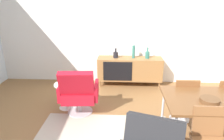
# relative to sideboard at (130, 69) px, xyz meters

# --- Properties ---
(wall_back) EXTENTS (6.80, 0.12, 2.80)m
(wall_back) POSITION_rel_sideboard_xyz_m (-0.24, 0.30, 0.96)
(wall_back) COLOR white
(wall_back) RESTS_ON ground_plane
(sideboard) EXTENTS (1.60, 0.45, 0.72)m
(sideboard) POSITION_rel_sideboard_xyz_m (0.00, 0.00, 0.00)
(sideboard) COLOR olive
(sideboard) RESTS_ON ground_plane
(vase_cobalt) EXTENTS (0.12, 0.12, 0.24)m
(vase_cobalt) POSITION_rel_sideboard_xyz_m (-0.35, 0.00, 0.36)
(vase_cobalt) COLOR black
(vase_cobalt) RESTS_ON sideboard
(vase_sculptural_dark) EXTENTS (0.11, 0.11, 0.27)m
(vase_sculptural_dark) POSITION_rel_sideboard_xyz_m (0.43, 0.00, 0.37)
(vase_sculptural_dark) COLOR #337266
(vase_sculptural_dark) RESTS_ON sideboard
(vase_ceramic_small) EXTENTS (0.07, 0.07, 0.32)m
(vase_ceramic_small) POSITION_rel_sideboard_xyz_m (0.08, 0.00, 0.44)
(vase_ceramic_small) COLOR #337266
(vase_ceramic_small) RESTS_ON sideboard
(dining_table) EXTENTS (1.60, 0.90, 0.74)m
(dining_table) POSITION_rel_sideboard_xyz_m (1.23, -2.16, 0.26)
(dining_table) COLOR brown
(dining_table) RESTS_ON ground_plane
(wooden_bowl_on_table) EXTENTS (0.26, 0.26, 0.06)m
(wooden_bowl_on_table) POSITION_rel_sideboard_xyz_m (1.02, -2.26, 0.33)
(wooden_bowl_on_table) COLOR brown
(wooden_bowl_on_table) RESTS_ON dining_table
(dining_chair_back_left) EXTENTS (0.40, 0.43, 0.86)m
(dining_chair_back_left) POSITION_rel_sideboard_xyz_m (0.88, -1.60, 0.03)
(dining_chair_back_left) COLOR brown
(dining_chair_back_left) RESTS_ON ground_plane
(dining_chair_back_right) EXTENTS (0.40, 0.43, 0.86)m
(dining_chair_back_right) POSITION_rel_sideboard_xyz_m (1.58, -1.60, 0.03)
(dining_chair_back_right) COLOR brown
(dining_chair_back_right) RESTS_ON ground_plane
(dining_chair_front_left) EXTENTS (0.40, 0.42, 0.86)m
(dining_chair_front_left) POSITION_rel_sideboard_xyz_m (0.88, -2.72, 0.03)
(dining_chair_front_left) COLOR brown
(dining_chair_front_left) RESTS_ON ground_plane
(lounge_chair_red) EXTENTS (0.76, 0.70, 0.95)m
(lounge_chair_red) POSITION_rel_sideboard_xyz_m (-0.99, -1.46, 0.03)
(lounge_chair_red) COLOR red
(lounge_chair_red) RESTS_ON ground_plane
(side_table_round) EXTENTS (0.44, 0.44, 0.52)m
(side_table_round) POSITION_rel_sideboard_xyz_m (-1.30, -1.22, -0.12)
(side_table_round) COLOR white
(side_table_round) RESTS_ON ground_plane
(fruit_bowl) EXTENTS (0.20, 0.20, 0.11)m
(fruit_bowl) POSITION_rel_sideboard_xyz_m (-1.30, -1.22, 0.12)
(fruit_bowl) COLOR #262628
(fruit_bowl) RESTS_ON side_table_round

